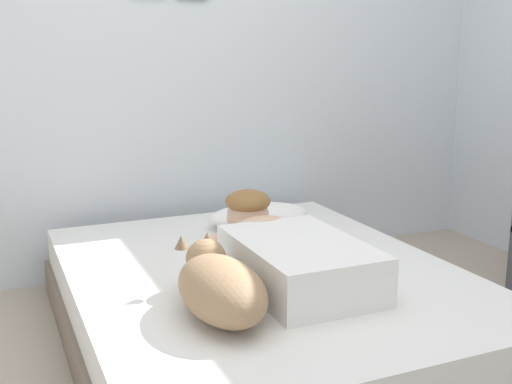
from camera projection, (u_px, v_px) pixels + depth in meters
back_wall at (169, 40)px, 3.33m from camera, size 3.83×0.12×2.50m
bed at (262, 306)px, 2.59m from camera, size 1.54×1.93×0.33m
pillow at (260, 215)px, 3.16m from camera, size 0.52×0.32×0.11m
person_lying at (283, 249)px, 2.46m from camera, size 0.43×0.92×0.27m
dog at (219, 285)px, 2.09m from camera, size 0.26×0.57×0.21m
coffee_cup at (251, 235)px, 2.88m from camera, size 0.12×0.09×0.07m
cell_phone at (348, 288)px, 2.33m from camera, size 0.07×0.14×0.01m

